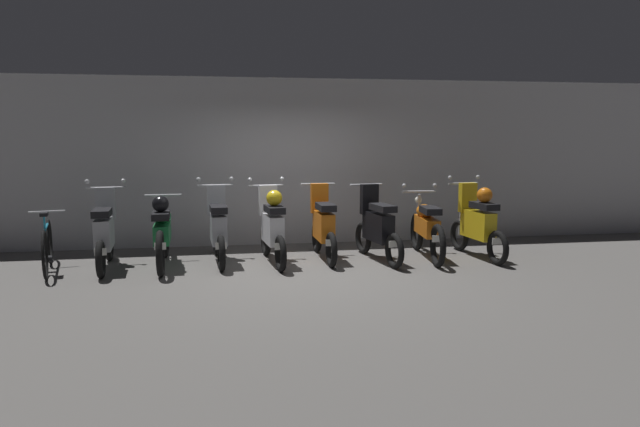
{
  "coord_description": "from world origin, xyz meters",
  "views": [
    {
      "loc": [
        -1.09,
        -7.87,
        1.95
      ],
      "look_at": [
        0.33,
        0.73,
        0.75
      ],
      "focal_mm": 32.0,
      "sensor_mm": 36.0,
      "label": 1
    }
  ],
  "objects_px": {
    "motorbike_slot_4": "(323,226)",
    "bicycle": "(47,246)",
    "motorbike_slot_0": "(105,233)",
    "motorbike_slot_3": "(272,226)",
    "motorbike_slot_5": "(377,227)",
    "motorbike_slot_6": "(426,227)",
    "motorbike_slot_1": "(162,232)",
    "motorbike_slot_7": "(477,222)",
    "motorbike_slot_2": "(218,228)"
  },
  "relations": [
    {
      "from": "motorbike_slot_0",
      "to": "motorbike_slot_2",
      "type": "distance_m",
      "value": 1.65
    },
    {
      "from": "motorbike_slot_5",
      "to": "bicycle",
      "type": "relative_size",
      "value": 0.98
    },
    {
      "from": "motorbike_slot_1",
      "to": "motorbike_slot_2",
      "type": "xyz_separation_m",
      "value": [
        0.82,
        0.15,
        0.0
      ]
    },
    {
      "from": "motorbike_slot_0",
      "to": "motorbike_slot_6",
      "type": "relative_size",
      "value": 0.86
    },
    {
      "from": "motorbike_slot_3",
      "to": "motorbike_slot_5",
      "type": "height_order",
      "value": "motorbike_slot_3"
    },
    {
      "from": "motorbike_slot_0",
      "to": "motorbike_slot_3",
      "type": "xyz_separation_m",
      "value": [
        2.46,
        -0.03,
        0.04
      ]
    },
    {
      "from": "motorbike_slot_2",
      "to": "motorbike_slot_7",
      "type": "xyz_separation_m",
      "value": [
        4.09,
        -0.31,
        0.04
      ]
    },
    {
      "from": "motorbike_slot_2",
      "to": "motorbike_slot_7",
      "type": "relative_size",
      "value": 1.0
    },
    {
      "from": "motorbike_slot_6",
      "to": "motorbike_slot_2",
      "type": "bearing_deg",
      "value": 176.26
    },
    {
      "from": "motorbike_slot_6",
      "to": "bicycle",
      "type": "height_order",
      "value": "motorbike_slot_6"
    },
    {
      "from": "bicycle",
      "to": "motorbike_slot_6",
      "type": "bearing_deg",
      "value": -0.1
    },
    {
      "from": "motorbike_slot_7",
      "to": "motorbike_slot_1",
      "type": "bearing_deg",
      "value": 178.08
    },
    {
      "from": "motorbike_slot_6",
      "to": "motorbike_slot_7",
      "type": "xyz_separation_m",
      "value": [
        0.81,
        -0.1,
        0.08
      ]
    },
    {
      "from": "motorbike_slot_5",
      "to": "bicycle",
      "type": "xyz_separation_m",
      "value": [
        -4.88,
        0.06,
        -0.16
      ]
    },
    {
      "from": "motorbike_slot_2",
      "to": "motorbike_slot_6",
      "type": "xyz_separation_m",
      "value": [
        3.28,
        -0.21,
        -0.04
      ]
    },
    {
      "from": "motorbike_slot_0",
      "to": "motorbike_slot_5",
      "type": "relative_size",
      "value": 1.01
    },
    {
      "from": "motorbike_slot_5",
      "to": "motorbike_slot_6",
      "type": "height_order",
      "value": "motorbike_slot_5"
    },
    {
      "from": "motorbike_slot_0",
      "to": "motorbike_slot_3",
      "type": "height_order",
      "value": "same"
    },
    {
      "from": "motorbike_slot_4",
      "to": "motorbike_slot_7",
      "type": "distance_m",
      "value": 2.47
    },
    {
      "from": "motorbike_slot_3",
      "to": "motorbike_slot_6",
      "type": "relative_size",
      "value": 0.86
    },
    {
      "from": "motorbike_slot_5",
      "to": "bicycle",
      "type": "height_order",
      "value": "motorbike_slot_5"
    },
    {
      "from": "motorbike_slot_0",
      "to": "motorbike_slot_5",
      "type": "xyz_separation_m",
      "value": [
        4.09,
        -0.11,
        -0.0
      ]
    },
    {
      "from": "motorbike_slot_3",
      "to": "motorbike_slot_5",
      "type": "bearing_deg",
      "value": -2.66
    },
    {
      "from": "motorbike_slot_1",
      "to": "motorbike_slot_6",
      "type": "xyz_separation_m",
      "value": [
        4.1,
        -0.07,
        -0.03
      ]
    },
    {
      "from": "motorbike_slot_1",
      "to": "motorbike_slot_7",
      "type": "xyz_separation_m",
      "value": [
        4.91,
        -0.16,
        0.04
      ]
    },
    {
      "from": "bicycle",
      "to": "motorbike_slot_4",
      "type": "bearing_deg",
      "value": 2.61
    },
    {
      "from": "motorbike_slot_4",
      "to": "bicycle",
      "type": "relative_size",
      "value": 0.99
    },
    {
      "from": "motorbike_slot_1",
      "to": "motorbike_slot_7",
      "type": "distance_m",
      "value": 4.91
    },
    {
      "from": "motorbike_slot_1",
      "to": "motorbike_slot_3",
      "type": "bearing_deg",
      "value": -1.52
    },
    {
      "from": "motorbike_slot_2",
      "to": "motorbike_slot_6",
      "type": "distance_m",
      "value": 3.29
    },
    {
      "from": "motorbike_slot_0",
      "to": "motorbike_slot_7",
      "type": "xyz_separation_m",
      "value": [
        5.73,
        -0.15,
        0.04
      ]
    },
    {
      "from": "motorbike_slot_4",
      "to": "motorbike_slot_5",
      "type": "distance_m",
      "value": 0.85
    },
    {
      "from": "motorbike_slot_7",
      "to": "motorbike_slot_2",
      "type": "bearing_deg",
      "value": 175.63
    },
    {
      "from": "motorbike_slot_3",
      "to": "motorbike_slot_6",
      "type": "bearing_deg",
      "value": -0.53
    },
    {
      "from": "motorbike_slot_3",
      "to": "motorbike_slot_4",
      "type": "height_order",
      "value": "motorbike_slot_3"
    },
    {
      "from": "motorbike_slot_2",
      "to": "motorbike_slot_5",
      "type": "bearing_deg",
      "value": -6.23
    },
    {
      "from": "motorbike_slot_1",
      "to": "motorbike_slot_5",
      "type": "bearing_deg",
      "value": -2.09
    },
    {
      "from": "motorbike_slot_4",
      "to": "motorbike_slot_5",
      "type": "xyz_separation_m",
      "value": [
        0.81,
        -0.25,
        0.0
      ]
    },
    {
      "from": "motorbike_slot_0",
      "to": "motorbike_slot_4",
      "type": "bearing_deg",
      "value": 2.44
    },
    {
      "from": "motorbike_slot_5",
      "to": "motorbike_slot_7",
      "type": "height_order",
      "value": "motorbike_slot_7"
    },
    {
      "from": "motorbike_slot_5",
      "to": "motorbike_slot_1",
      "type": "bearing_deg",
      "value": 177.91
    },
    {
      "from": "motorbike_slot_6",
      "to": "motorbike_slot_1",
      "type": "bearing_deg",
      "value": 179.08
    },
    {
      "from": "motorbike_slot_5",
      "to": "bicycle",
      "type": "bearing_deg",
      "value": 179.26
    },
    {
      "from": "motorbike_slot_7",
      "to": "bicycle",
      "type": "relative_size",
      "value": 0.99
    },
    {
      "from": "motorbike_slot_3",
      "to": "motorbike_slot_5",
      "type": "relative_size",
      "value": 1.01
    },
    {
      "from": "motorbike_slot_1",
      "to": "motorbike_slot_3",
      "type": "relative_size",
      "value": 1.16
    },
    {
      "from": "motorbike_slot_1",
      "to": "motorbike_slot_5",
      "type": "xyz_separation_m",
      "value": [
        3.27,
        -0.12,
        -0.0
      ]
    },
    {
      "from": "motorbike_slot_2",
      "to": "bicycle",
      "type": "xyz_separation_m",
      "value": [
        -2.43,
        -0.2,
        -0.17
      ]
    },
    {
      "from": "motorbike_slot_0",
      "to": "motorbike_slot_2",
      "type": "xyz_separation_m",
      "value": [
        1.64,
        0.16,
        0.0
      ]
    },
    {
      "from": "motorbike_slot_2",
      "to": "bicycle",
      "type": "height_order",
      "value": "motorbike_slot_2"
    }
  ]
}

